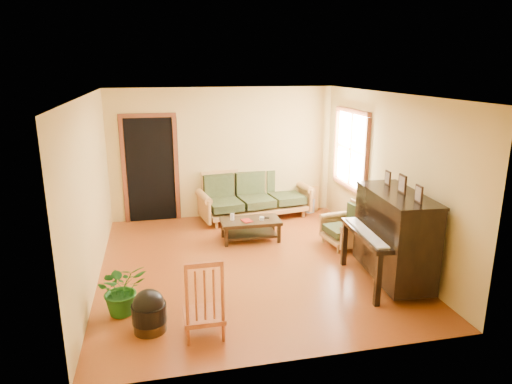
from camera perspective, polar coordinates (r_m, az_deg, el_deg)
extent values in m
plane|color=#692B0D|center=(7.25, -0.90, -8.90)|extent=(5.00, 5.00, 0.00)
cube|color=black|center=(9.16, -13.04, 2.68)|extent=(1.08, 0.16, 2.05)
cube|color=white|center=(8.66, 11.80, 5.23)|extent=(0.12, 1.36, 1.46)
cube|color=#A7763D|center=(9.20, -0.08, -0.38)|extent=(2.35, 1.27, 0.96)
cube|color=black|center=(8.11, -0.71, -4.74)|extent=(1.05, 0.59, 0.38)
cube|color=#A7763D|center=(7.93, 11.00, -4.11)|extent=(0.80, 0.83, 0.74)
cube|color=black|center=(6.72, 16.89, -5.53)|extent=(0.98, 1.54, 1.32)
cylinder|color=black|center=(5.62, -13.18, -14.81)|extent=(0.43, 0.43, 0.38)
cube|color=brown|center=(5.31, -6.63, -12.75)|extent=(0.46, 0.50, 0.97)
cube|color=#B3873B|center=(9.77, 6.53, -0.75)|extent=(0.43, 0.20, 0.56)
cylinder|color=#2F4C8E|center=(9.73, 6.71, -1.71)|extent=(0.27, 0.27, 0.27)
imported|color=#1A5317|center=(6.00, -16.42, -11.51)|extent=(0.73, 0.67, 0.67)
imported|color=maroon|center=(7.92, -1.66, -3.71)|extent=(0.20, 0.24, 0.02)
cylinder|color=white|center=(8.02, -2.98, -3.11)|extent=(0.09, 0.09, 0.12)
cylinder|color=white|center=(8.03, 0.72, -3.31)|extent=(0.10, 0.10, 0.06)
cube|color=black|center=(8.12, 1.11, -3.24)|extent=(0.16, 0.09, 0.02)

